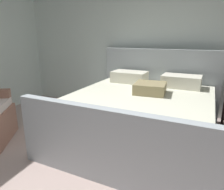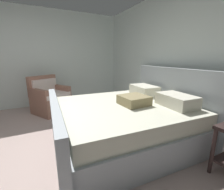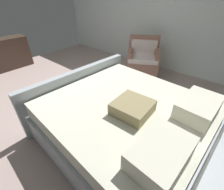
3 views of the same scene
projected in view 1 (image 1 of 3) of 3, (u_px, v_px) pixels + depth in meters
name	position (u px, v px, depth m)	size (l,w,h in m)	color
wall_back	(150.00, 40.00, 3.74)	(5.13, 0.12, 2.61)	silver
bed	(141.00, 113.00, 2.84)	(2.09, 2.23, 1.16)	#A5ADB4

